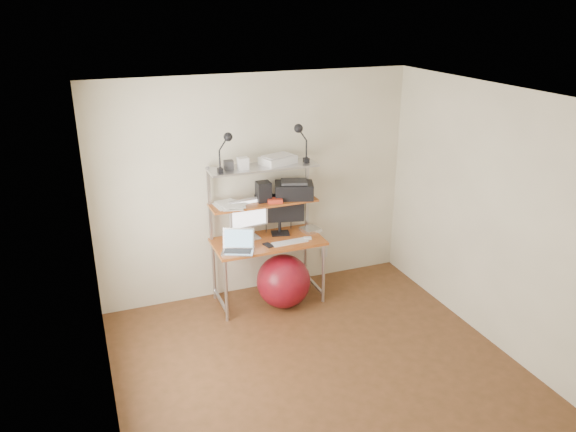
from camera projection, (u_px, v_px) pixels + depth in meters
name	position (u px, v px, depth m)	size (l,w,h in m)	color
room	(324.00, 248.00, 4.71)	(3.60, 3.60, 3.60)	brown
computer_desk	(266.00, 220.00, 6.12)	(1.20, 0.60, 1.57)	#AE6322
wall_outlet	(324.00, 253.00, 6.89)	(0.08, 0.01, 0.12)	silver
monitor_silver	(249.00, 216.00, 6.12)	(0.45, 0.18, 0.49)	silver
monitor_black	(280.00, 210.00, 6.23)	(0.55, 0.20, 0.55)	black
laptop	(238.00, 246.00, 5.88)	(0.41, 0.37, 0.29)	silver
keyboard	(290.00, 242.00, 6.08)	(0.40, 0.11, 0.01)	silver
mouse	(308.00, 238.00, 6.17)	(0.08, 0.05, 0.02)	silver
mac_mini	(310.00, 230.00, 6.39)	(0.19, 0.19, 0.04)	silver
phone	(268.00, 245.00, 6.01)	(0.07, 0.13, 0.01)	black
printer	(294.00, 190.00, 6.19)	(0.48, 0.40, 0.20)	black
nas_cube	(263.00, 192.00, 6.08)	(0.15, 0.15, 0.22)	black
red_box	(275.00, 201.00, 6.07)	(0.16, 0.11, 0.04)	red
scanner	(278.00, 160.00, 6.03)	(0.42, 0.34, 0.10)	silver
box_white	(243.00, 163.00, 5.83)	(0.11, 0.09, 0.13)	silver
box_grey	(229.00, 165.00, 5.82)	(0.09, 0.09, 0.09)	#2E2E31
clip_lamp_left	(226.00, 144.00, 5.63)	(0.17, 0.09, 0.41)	black
clip_lamp_right	(300.00, 135.00, 5.94)	(0.17, 0.10, 0.43)	black
exercise_ball	(283.00, 281.00, 6.20)	(0.60, 0.60, 0.60)	maroon
paper_stack	(230.00, 205.00, 5.97)	(0.36, 0.40, 0.03)	white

